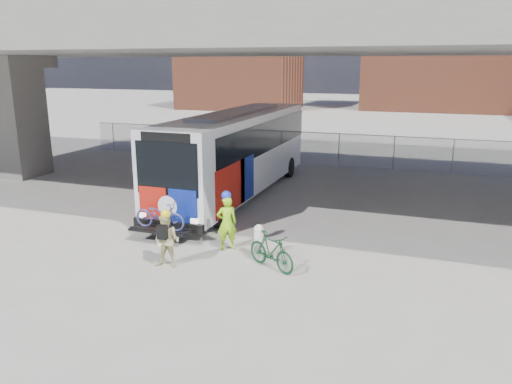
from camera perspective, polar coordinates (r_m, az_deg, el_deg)
The scene contains 9 objects.
ground at distance 17.70m, azimuth -1.14°, elevation -4.03°, with size 160.00×160.00×0.00m, color #9E9991.
bus at distance 21.65m, azimuth -2.21°, elevation 5.14°, with size 2.67×12.90×3.69m.
overpass at distance 20.59m, azimuth 2.93°, elevation 17.04°, with size 40.00×16.00×7.95m.
chainlink_fence at distance 28.62m, azimuth 7.51°, elevation 5.93°, with size 30.00×0.06×30.00m.
brick_buildings at distance 64.07m, azimuth 16.03°, elevation 13.77°, with size 54.00×22.00×12.00m.
bollard at distance 14.78m, azimuth 0.30°, elevation -5.53°, with size 0.27×0.27×1.05m.
cyclist_hivis at distance 15.42m, azimuth -3.36°, elevation -3.36°, with size 0.74×0.68×1.87m.
cyclist_tan at distance 14.28m, azimuth -10.16°, elevation -5.45°, with size 0.82×0.67×1.72m.
bike_parked at distance 14.06m, azimuth 1.76°, elevation -6.77°, with size 0.50×1.75×1.05m, color #133E21.
Camera 1 is at (6.03, -15.67, 5.62)m, focal length 35.00 mm.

